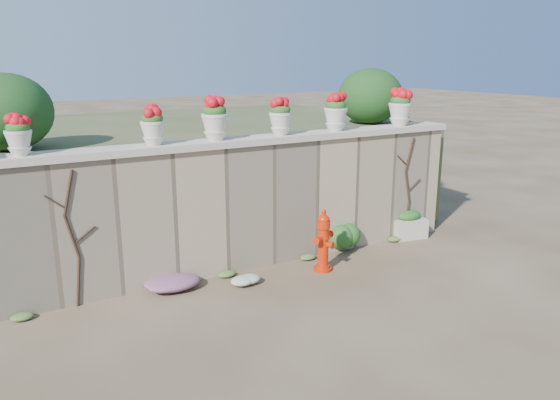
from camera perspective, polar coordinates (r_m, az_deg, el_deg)
ground at (r=7.60m, az=2.70°, el=-11.12°), size 80.00×80.00×0.00m
stone_wall at (r=8.72m, az=-3.56°, el=-0.67°), size 8.00×0.40×2.00m
wall_cap at (r=8.51m, az=-3.67°, el=6.17°), size 8.10×0.52×0.10m
raised_fill at (r=11.61m, az=-10.59°, el=2.98°), size 9.00×6.00×2.00m
back_shrub_left at (r=8.80m, az=-26.71°, el=8.22°), size 1.30×1.30×1.10m
back_shrub_right at (r=11.30m, az=9.40°, el=10.66°), size 1.30×1.30×1.10m
vine_left at (r=7.76m, az=-20.82°, el=-3.66°), size 0.60×0.04×1.91m
vine_right at (r=10.35m, az=13.23°, el=1.37°), size 0.60×0.04×1.91m
fire_hydrant at (r=8.66m, az=4.55°, el=-4.23°), size 0.43×0.31×1.01m
planter_box at (r=10.55m, az=13.30°, el=-2.58°), size 0.69×0.49×0.53m
green_shrub at (r=9.63m, az=6.91°, el=-3.57°), size 0.64×0.58×0.61m
magenta_clump at (r=8.21m, az=-11.61°, el=-8.37°), size 0.98×0.65×0.26m
white_flowers at (r=8.22m, az=-3.57°, el=-8.34°), size 0.53×0.42×0.19m
urn_pot_0 at (r=7.63m, az=-25.66°, el=6.10°), size 0.33×0.33×0.52m
urn_pot_1 at (r=7.94m, az=-13.16°, el=7.53°), size 0.35×0.35×0.54m
urn_pot_2 at (r=8.26m, az=-6.82°, el=8.38°), size 0.40×0.40×0.63m
urn_pot_3 at (r=8.76m, az=0.06°, el=8.66°), size 0.37×0.37×0.58m
urn_pot_4 at (r=9.33m, az=5.84°, el=9.08°), size 0.39×0.39×0.62m
urn_pot_5 at (r=10.22m, az=12.44°, el=9.41°), size 0.42×0.42×0.66m
terracotta_pot at (r=10.31m, az=12.83°, el=8.25°), size 0.21×0.21×0.25m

